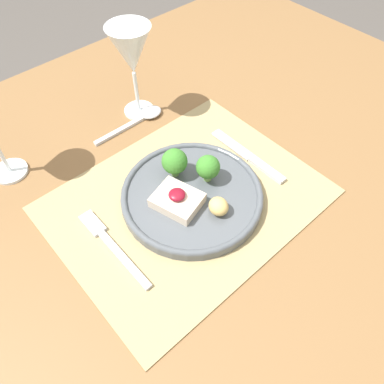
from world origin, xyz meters
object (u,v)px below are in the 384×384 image
at_px(dinner_plate, 191,193).
at_px(fork, 110,243).
at_px(wine_glass_near, 131,53).
at_px(spoon, 144,116).
at_px(knife, 252,159).

relative_size(dinner_plate, fork, 1.38).
xyz_separation_m(dinner_plate, fork, (-0.16, 0.02, -0.01)).
height_order(dinner_plate, wine_glass_near, wine_glass_near).
bearing_deg(spoon, knife, -70.70).
distance_m(spoon, wine_glass_near, 0.14).
height_order(fork, spoon, spoon).
bearing_deg(fork, dinner_plate, -8.73).
xyz_separation_m(knife, wine_glass_near, (-0.07, 0.27, 0.14)).
relative_size(knife, spoon, 1.08).
relative_size(spoon, wine_glass_near, 0.86).
bearing_deg(dinner_plate, spoon, 73.32).
distance_m(fork, spoon, 0.32).
bearing_deg(spoon, dinner_plate, -105.84).
bearing_deg(wine_glass_near, knife, -74.57).
distance_m(knife, wine_glass_near, 0.31).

